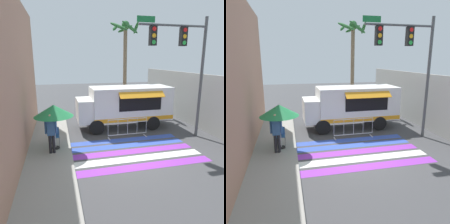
# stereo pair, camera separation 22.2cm
# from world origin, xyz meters

# --- Properties ---
(ground_plane) EXTENTS (60.00, 60.00, 0.00)m
(ground_plane) POSITION_xyz_m (0.00, 0.00, 0.00)
(ground_plane) COLOR #424244
(sidewalk_left) EXTENTS (4.40, 16.00, 0.12)m
(sidewalk_left) POSITION_xyz_m (-4.79, 0.00, 0.06)
(sidewalk_left) COLOR #99968E
(sidewalk_left) RESTS_ON ground_plane
(building_left_facade) EXTENTS (0.25, 16.00, 6.99)m
(building_left_facade) POSITION_xyz_m (-4.68, 0.00, 3.49)
(building_left_facade) COLOR tan
(building_left_facade) RESTS_ON ground_plane
(concrete_wall_right) EXTENTS (0.20, 16.00, 3.37)m
(concrete_wall_right) POSITION_xyz_m (5.52, 3.00, 1.68)
(concrete_wall_right) COLOR gray
(concrete_wall_right) RESTS_ON ground_plane
(crosswalk_painted) EXTENTS (6.40, 3.60, 0.01)m
(crosswalk_painted) POSITION_xyz_m (0.00, 0.50, 0.00)
(crosswalk_painted) COLOR purple
(crosswalk_painted) RESTS_ON ground_plane
(food_truck) EXTENTS (5.77, 2.55, 2.58)m
(food_truck) POSITION_xyz_m (0.88, 4.20, 1.50)
(food_truck) COLOR white
(food_truck) RESTS_ON ground_plane
(traffic_signal_pole) EXTENTS (3.80, 0.29, 6.31)m
(traffic_signal_pole) POSITION_xyz_m (3.22, 1.62, 4.47)
(traffic_signal_pole) COLOR #515456
(traffic_signal_pole) RESTS_ON ground_plane
(patio_umbrella) EXTENTS (1.78, 1.78, 2.11)m
(patio_umbrella) POSITION_xyz_m (-3.29, 1.47, 1.95)
(patio_umbrella) COLOR black
(patio_umbrella) RESTS_ON sidewalk_left
(folding_chair) EXTENTS (0.40, 0.40, 0.85)m
(folding_chair) POSITION_xyz_m (-3.30, 1.98, 0.64)
(folding_chair) COLOR #4C4C51
(folding_chair) RESTS_ON sidewalk_left
(vendor_person) EXTENTS (0.53, 0.24, 1.79)m
(vendor_person) POSITION_xyz_m (-3.44, 0.98, 1.16)
(vendor_person) COLOR black
(vendor_person) RESTS_ON sidewalk_left
(barricade_front) EXTENTS (2.23, 0.44, 1.09)m
(barricade_front) POSITION_xyz_m (0.57, 2.35, 0.54)
(barricade_front) COLOR #B7BABF
(barricade_front) RESTS_ON ground_plane
(palm_tree) EXTENTS (2.37, 2.43, 7.11)m
(palm_tree) POSITION_xyz_m (2.33, 8.59, 5.11)
(palm_tree) COLOR #7A664C
(palm_tree) RESTS_ON ground_plane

